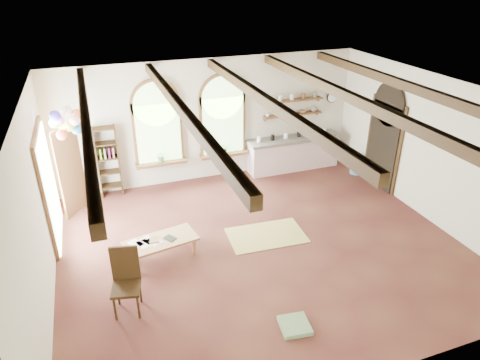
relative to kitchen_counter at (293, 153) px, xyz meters
name	(u,v)px	position (x,y,z in m)	size (l,w,h in m)	color
floor	(260,245)	(-2.30, -3.20, -0.48)	(8.00, 8.00, 0.00)	brown
ceiling_beams	(264,99)	(-2.30, -3.20, 2.62)	(6.20, 6.80, 0.18)	#3C2713
window_left	(158,126)	(-3.70, 0.23, 1.16)	(1.30, 0.28, 2.20)	brown
window_right	(223,119)	(-2.00, 0.23, 1.16)	(1.30, 0.28, 2.20)	brown
left_doorway	(49,188)	(-6.25, -1.40, 0.67)	(0.10, 1.90, 2.50)	brown
right_doorway	(383,146)	(1.65, -1.70, 0.62)	(0.10, 1.30, 2.40)	black
kitchen_counter	(293,153)	(0.00, 0.00, 0.00)	(2.68, 0.62, 0.94)	beige
wall_shelf_lower	(293,114)	(0.00, 0.18, 1.07)	(1.70, 0.24, 0.04)	brown
wall_shelf_upper	(293,100)	(0.00, 0.18, 1.47)	(1.70, 0.24, 0.04)	brown
wall_clock	(332,97)	(1.25, 0.25, 1.42)	(0.32, 0.32, 0.04)	black
bookshelf	(108,162)	(-5.00, 0.12, 0.42)	(0.53, 0.32, 1.80)	#3C2713
coffee_table	(161,242)	(-4.31, -2.91, -0.12)	(1.50, 0.88, 0.40)	tan
side_chair	(127,294)	(-5.09, -4.19, -0.14)	(0.55, 0.55, 1.16)	#3C2713
floor_mat	(266,235)	(-2.05, -2.93, -0.47)	(1.63, 1.01, 0.02)	tan
floor_cushion	(295,325)	(-2.65, -5.50, -0.44)	(0.47, 0.47, 0.08)	#6C9265
water_jug_a	(318,157)	(0.80, 0.00, -0.24)	(0.28, 0.28, 0.55)	#527DB0
water_jug_b	(356,164)	(1.52, -0.90, -0.20)	(0.33, 0.33, 0.64)	#527DB0
balloon_cluster	(67,122)	(-5.71, -0.90, 1.86)	(0.70, 0.73, 1.14)	white
table_book	(150,240)	(-4.51, -2.87, -0.06)	(0.17, 0.25, 0.02)	olive
tablet	(170,238)	(-4.12, -2.93, -0.07)	(0.17, 0.24, 0.01)	black
potted_plant_left	(161,157)	(-3.70, 0.12, 0.37)	(0.27, 0.23, 0.30)	#598C4C
potted_plant_right	(224,148)	(-2.00, 0.12, 0.37)	(0.27, 0.23, 0.30)	#598C4C
shelf_cup_a	(267,115)	(-0.75, 0.18, 1.14)	(0.12, 0.10, 0.10)	white
shelf_cup_b	(279,114)	(-0.40, 0.18, 1.14)	(0.10, 0.10, 0.09)	beige
shelf_bowl_a	(291,113)	(-0.05, 0.18, 1.12)	(0.22, 0.22, 0.05)	beige
shelf_bowl_b	(302,111)	(0.30, 0.18, 1.12)	(0.20, 0.20, 0.06)	#8C664C
shelf_vase	(314,108)	(0.65, 0.18, 1.19)	(0.18, 0.18, 0.19)	slate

